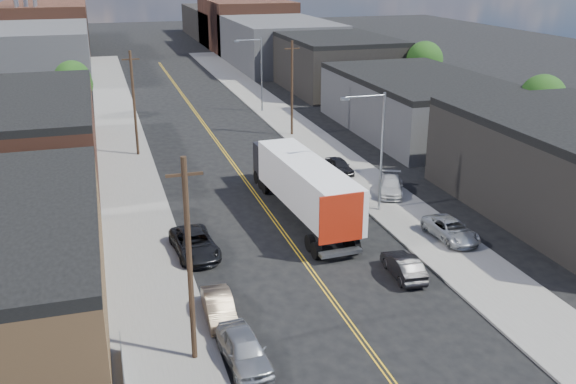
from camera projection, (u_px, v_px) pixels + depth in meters
ground at (198, 116)px, 77.50m from camera, size 260.00×260.00×0.00m
centerline at (222, 149)px, 63.98m from camera, size 0.32×120.00×0.01m
sidewalk_left at (125, 156)px, 61.40m from camera, size 5.00×140.00×0.15m
sidewalk_right at (312, 141)px, 66.52m from camera, size 5.00×140.00×0.15m
warehouse_brown at (24, 132)px, 57.10m from camera, size 12.00×26.00×6.60m
industrial_right_b at (418, 103)px, 69.78m from camera, size 14.00×24.00×6.10m
industrial_right_c at (334, 62)px, 92.94m from camera, size 14.00×22.00×7.60m
skyline_left_a at (37, 52)px, 102.26m from camera, size 16.00×30.00×8.00m
skyline_right_a at (278, 43)px, 113.05m from camera, size 16.00×30.00×8.00m
skyline_left_b at (45, 30)px, 124.44m from camera, size 16.00×26.00×10.00m
skyline_right_b at (246, 24)px, 135.23m from camera, size 16.00×26.00×10.00m
skyline_left_c at (51, 28)px, 142.96m from camera, size 16.00×40.00×7.00m
skyline_right_c at (227, 23)px, 153.75m from camera, size 16.00×40.00×7.00m
streetlight_near at (377, 143)px, 46.21m from camera, size 3.39×0.25×9.00m
streetlight_far at (258, 69)px, 77.73m from camera, size 3.39×0.25×9.00m
utility_pole_left_near at (189, 261)px, 28.50m from camera, size 1.60×0.26×10.00m
utility_pole_left_far at (134, 103)px, 60.02m from camera, size 1.60×0.26×10.00m
utility_pole_right at (292, 88)px, 67.15m from camera, size 1.60×0.26×10.00m
tree_left_far at (73, 81)px, 73.98m from camera, size 4.35×4.20×6.97m
tree_right_near at (543, 101)px, 62.33m from camera, size 4.60×4.48×7.44m
tree_right_far at (425, 62)px, 83.84m from camera, size 4.85×4.76×7.91m
semi_truck at (300, 181)px, 46.80m from camera, size 3.70×17.17×4.46m
car_left_a at (244, 349)px, 29.68m from camera, size 2.15×4.66×1.55m
car_left_b at (219, 307)px, 33.46m from camera, size 1.55×4.14×1.35m
car_left_c at (195, 244)px, 40.76m from camera, size 2.89×5.58×1.50m
car_right_oncoming at (403, 266)px, 37.98m from camera, size 1.74×4.24×1.36m
car_right_lot_a at (451, 230)px, 42.75m from camera, size 2.44×4.87×1.32m
car_right_lot_b at (391, 186)px, 51.08m from camera, size 3.64×4.92×1.33m
car_right_lot_c at (339, 166)px, 56.03m from camera, size 1.73×3.93×1.32m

